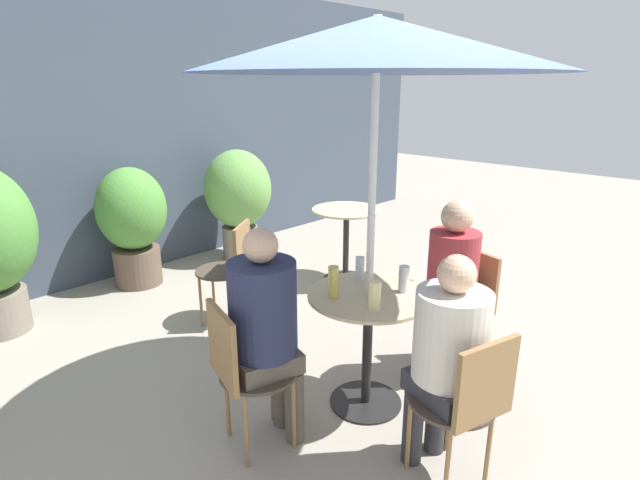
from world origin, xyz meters
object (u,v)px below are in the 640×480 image
Objects in this scene: cafe_table_near at (367,325)px; beer_glass_3 at (404,279)px; seated_person_2 at (451,275)px; potted_plant_1 at (132,219)px; seated_person_0 at (266,321)px; potted_plant_2 at (238,195)px; beer_glass_1 at (333,282)px; bistro_chair_0 at (242,364)px; seated_person_1 at (448,349)px; umbrella at (376,45)px; bistro_chair_1 at (467,398)px; cafe_table_far at (346,231)px; beer_glass_2 at (374,295)px; beer_glass_0 at (360,269)px; bistro_chair_4 at (231,263)px; bistro_chair_2 at (464,300)px.

beer_glass_3 is at bearing -37.83° from cafe_table_near.
seated_person_2 is 1.05× the size of potted_plant_1.
seated_person_2 is at bearing -90.00° from seated_person_0.
beer_glass_1 is at bearing -116.78° from potted_plant_2.
seated_person_1 is at bearing -129.24° from bistro_chair_0.
seated_person_0 is 1.02× the size of seated_person_2.
umbrella is (0.19, 0.64, 1.43)m from seated_person_1.
umbrella reaches higher than bistro_chair_1.
seated_person_1 is 3.71m from potted_plant_2.
seated_person_2 is (1.29, -0.37, -0.00)m from seated_person_0.
seated_person_2 reaches higher than beer_glass_1.
bistro_chair_1 is 4.58× the size of beer_glass_1.
beer_glass_1 is (-1.68, -1.34, 0.32)m from cafe_table_far.
potted_plant_2 is (1.01, 2.94, -0.09)m from beer_glass_3.
seated_person_1 is 3.57m from potted_plant_1.
beer_glass_2 is 3.09m from potted_plant_1.
beer_glass_0 is at bearing 53.38° from umbrella.
bistro_chair_0 is 4.58× the size of beer_glass_1.
bistro_chair_1 is 0.97m from beer_glass_1.
cafe_table_far is at bearing -43.62° from potted_plant_1.
potted_plant_2 is at bearing 103.33° from cafe_table_far.
bistro_chair_4 is at bearing 176.77° from cafe_table_far.
potted_plant_2 is 0.55× the size of umbrella.
beer_glass_3 is 3.11m from potted_plant_2.
umbrella is (0.18, -0.12, 1.29)m from beer_glass_1.
bistro_chair_4 is at bearing 85.37° from umbrella.
bistro_chair_4 is 1.70m from beer_glass_3.
seated_person_1 reaches higher than potted_plant_1.
beer_glass_0 reaches higher than bistro_chair_0.
beer_glass_2 reaches higher than beer_glass_0.
bistro_chair_4 is 5.31× the size of beer_glass_3.
beer_glass_1 is at bearing -93.77° from bistro_chair_2.
seated_person_0 is 1.06× the size of potted_plant_1.
bistro_chair_4 is at bearing 85.37° from cafe_table_near.
cafe_table_far is 2.50m from seated_person_0.
potted_plant_2 is at bearing 68.29° from beer_glass_0.
seated_person_2 is 0.49m from beer_glass_3.
potted_plant_1 is (0.15, 3.57, -0.04)m from seated_person_1.
potted_plant_1 is at bearing 93.39° from beer_glass_0.
seated_person_0 is at bearing -90.00° from seated_person_2.
beer_glass_2 is 0.13× the size of potted_plant_2.
cafe_table_near is at bearing 46.68° from beer_glass_2.
cafe_table_near is at bearing -97.35° from umbrella.
bistro_chair_1 is at bearing -140.71° from seated_person_0.
bistro_chair_2 is 0.99m from beer_glass_2.
bistro_chair_4 is 2.21m from seated_person_1.
beer_glass_1 reaches higher than beer_glass_3.
bistro_chair_1 is 0.73× the size of potted_plant_1.
seated_person_2 is at bearing -16.06° from cafe_table_near.
seated_person_0 is 7.53× the size of beer_glass_2.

